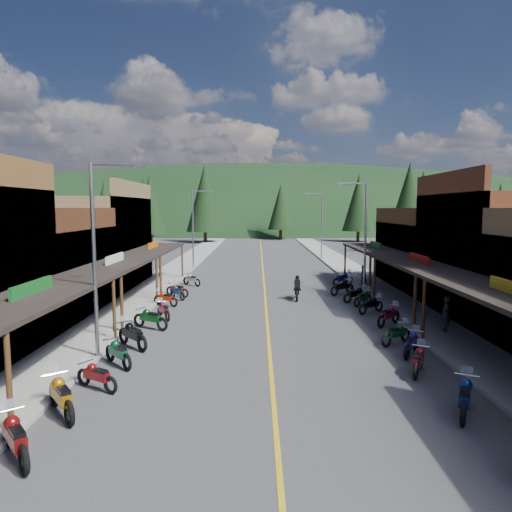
{
  "coord_description": "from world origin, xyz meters",
  "views": [
    {
      "loc": [
        -0.51,
        -24.19,
        6.18
      ],
      "look_at": [
        -0.63,
        6.11,
        3.0
      ],
      "focal_mm": 32.0,
      "sensor_mm": 36.0,
      "label": 1
    }
  ],
  "objects_px": {
    "pine_5": "(423,199)",
    "rider_on_bike": "(297,290)",
    "pine_4": "(359,202)",
    "pine_8": "(105,210)",
    "pine_2": "(205,198)",
    "shop_west_3": "(88,242)",
    "pine_10": "(150,204)",
    "bike_east_5": "(412,342)",
    "streetlight_2": "(363,233)",
    "bike_east_11": "(342,286)",
    "streetlight_3": "(321,223)",
    "shop_west_2": "(28,272)",
    "pine_11": "(409,201)",
    "bike_west_2": "(15,436)",
    "bike_west_12": "(192,279)",
    "pine_1": "(144,203)",
    "bike_west_5": "(118,351)",
    "bike_east_10": "(356,293)",
    "bike_west_8": "(164,309)",
    "pine_0": "(48,207)",
    "pine_6": "(500,207)",
    "pedestrian_east_a": "(446,314)",
    "pine_7": "(114,203)",
    "bike_west_11": "(177,289)",
    "bike_east_3": "(465,395)",
    "shop_east_3": "(440,255)",
    "bike_west_6": "(132,333)",
    "streetlight_1": "(194,225)",
    "pedestrian_east_b": "(362,275)",
    "shop_east_2": "(508,255)",
    "bike_west_10": "(177,292)",
    "bike_east_7": "(389,314)",
    "bike_west_7": "(150,317)",
    "streetlight_0": "(98,251)",
    "pine_9": "(420,207)",
    "bike_east_9": "(363,297)",
    "bike_east_4": "(419,359)",
    "bike_west_4": "(97,375)",
    "bike_east_8": "(371,304)",
    "bike_west_9": "(165,298)"
  },
  "relations": [
    {
      "from": "pine_8",
      "to": "streetlight_2",
      "type": "bearing_deg",
      "value": -47.86
    },
    {
      "from": "pine_4",
      "to": "pine_8",
      "type": "distance_m",
      "value": 44.74
    },
    {
      "from": "streetlight_3",
      "to": "pine_5",
      "type": "xyz_separation_m",
      "value": [
        27.05,
        42.0,
        3.53
      ]
    },
    {
      "from": "pine_7",
      "to": "bike_east_3",
      "type": "relative_size",
      "value": 5.69
    },
    {
      "from": "bike_west_8",
      "to": "bike_east_5",
      "type": "height_order",
      "value": "bike_east_5"
    },
    {
      "from": "shop_west_2",
      "to": "pine_11",
      "type": "relative_size",
      "value": 0.88
    },
    {
      "from": "pine_4",
      "to": "bike_east_3",
      "type": "bearing_deg",
      "value": -99.82
    },
    {
      "from": "bike_west_2",
      "to": "shop_east_3",
      "type": "bearing_deg",
      "value": 10.69
    },
    {
      "from": "shop_east_3",
      "to": "bike_west_7",
      "type": "bearing_deg",
      "value": -147.44
    },
    {
      "from": "pine_6",
      "to": "bike_east_10",
      "type": "bearing_deg",
      "value": -124.35
    },
    {
      "from": "shop_east_2",
      "to": "streetlight_1",
      "type": "xyz_separation_m",
      "value": [
        -20.74,
        20.3,
        0.94
      ]
    },
    {
      "from": "pedestrian_east_b",
      "to": "bike_east_5",
      "type": "bearing_deg",
      "value": 76.21
    },
    {
      "from": "pine_11",
      "to": "bike_east_4",
      "type": "relative_size",
      "value": 6.31
    },
    {
      "from": "pine_5",
      "to": "pine_0",
      "type": "bearing_deg",
      "value": -172.3
    },
    {
      "from": "streetlight_1",
      "to": "pedestrian_east_b",
      "type": "height_order",
      "value": "streetlight_1"
    },
    {
      "from": "shop_west_3",
      "to": "shop_east_3",
      "type": "bearing_deg",
      "value": 0.0
    },
    {
      "from": "shop_west_2",
      "to": "shop_east_2",
      "type": "xyz_separation_m",
      "value": [
        27.54,
        0.0,
        0.99
      ]
    },
    {
      "from": "bike_east_3",
      "to": "bike_east_5",
      "type": "bearing_deg",
      "value": 114.63
    },
    {
      "from": "bike_east_8",
      "to": "pine_6",
      "type": "bearing_deg",
      "value": 113.62
    },
    {
      "from": "streetlight_2",
      "to": "bike_east_11",
      "type": "distance_m",
      "value": 4.08
    },
    {
      "from": "bike_east_11",
      "to": "bike_west_6",
      "type": "bearing_deg",
      "value": -79.55
    },
    {
      "from": "pedestrian_east_a",
      "to": "bike_east_11",
      "type": "bearing_deg",
      "value": -155.5
    },
    {
      "from": "bike_west_5",
      "to": "pine_1",
      "type": "bearing_deg",
      "value": 61.13
    },
    {
      "from": "pine_1",
      "to": "bike_west_10",
      "type": "distance_m",
      "value": 66.44
    },
    {
      "from": "streetlight_3",
      "to": "pine_7",
      "type": "relative_size",
      "value": 0.64
    },
    {
      "from": "pine_6",
      "to": "bike_east_5",
      "type": "relative_size",
      "value": 5.48
    },
    {
      "from": "shop_east_3",
      "to": "bike_east_7",
      "type": "xyz_separation_m",
      "value": [
        -7.34,
        -11.85,
        -1.93
      ]
    },
    {
      "from": "bike_east_5",
      "to": "rider_on_bike",
      "type": "distance_m",
      "value": 12.43
    },
    {
      "from": "streetlight_2",
      "to": "pine_6",
      "type": "bearing_deg",
      "value": 55.11
    },
    {
      "from": "bike_east_5",
      "to": "pedestrian_east_a",
      "type": "relative_size",
      "value": 1.14
    },
    {
      "from": "bike_west_2",
      "to": "bike_east_5",
      "type": "xyz_separation_m",
      "value": [
        12.42,
        8.08,
        -0.07
      ]
    },
    {
      "from": "pine_5",
      "to": "rider_on_bike",
      "type": "height_order",
      "value": "pine_5"
    },
    {
      "from": "pine_7",
      "to": "bike_west_11",
      "type": "distance_m",
      "value": 73.73
    },
    {
      "from": "bike_west_5",
      "to": "bike_west_12",
      "type": "relative_size",
      "value": 1.07
    },
    {
      "from": "bike_west_4",
      "to": "streetlight_2",
      "type": "bearing_deg",
      "value": -5.82
    },
    {
      "from": "pine_11",
      "to": "bike_east_7",
      "type": "xyz_separation_m",
      "value": [
        -13.58,
        -38.55,
        -6.58
      ]
    },
    {
      "from": "pine_1",
      "to": "bike_west_2",
      "type": "height_order",
      "value": "pine_1"
    },
    {
      "from": "streetlight_3",
      "to": "pine_9",
      "type": "xyz_separation_m",
      "value": [
        17.05,
        15.0,
        1.92
      ]
    },
    {
      "from": "pine_2",
      "to": "shop_west_3",
      "type": "bearing_deg",
      "value": -94.63
    },
    {
      "from": "pine_1",
      "to": "bike_east_3",
      "type": "distance_m",
      "value": 86.58
    },
    {
      "from": "streetlight_0",
      "to": "bike_west_5",
      "type": "xyz_separation_m",
      "value": [
        0.96,
        -0.84,
        -3.86
      ]
    },
    {
      "from": "bike_west_5",
      "to": "bike_east_10",
      "type": "bearing_deg",
      "value": 3.68
    },
    {
      "from": "shop_east_2",
      "to": "pine_5",
      "type": "bearing_deg",
      "value": 73.96
    },
    {
      "from": "shop_west_2",
      "to": "pine_8",
      "type": "bearing_deg",
      "value": 102.15
    },
    {
      "from": "pine_9",
      "to": "bike_west_9",
      "type": "bearing_deg",
      "value": -126.71
    },
    {
      "from": "pine_5",
      "to": "bike_east_9",
      "type": "relative_size",
      "value": 7.29
    },
    {
      "from": "pine_10",
      "to": "bike_east_5",
      "type": "bearing_deg",
      "value": -66.65
    },
    {
      "from": "bike_west_2",
      "to": "bike_west_12",
      "type": "relative_size",
      "value": 1.15
    },
    {
      "from": "streetlight_2",
      "to": "bike_west_2",
      "type": "bearing_deg",
      "value": -121.85
    },
    {
      "from": "pine_0",
      "to": "streetlight_2",
      "type": "bearing_deg",
      "value": -48.99
    }
  ]
}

